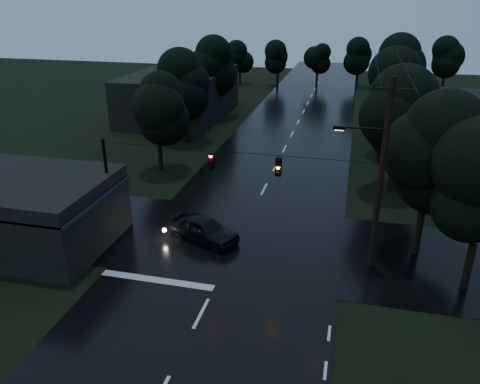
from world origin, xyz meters
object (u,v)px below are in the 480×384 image
at_px(utility_pole_main, 379,174).
at_px(utility_pole_far, 383,119).
at_px(storefront, 7,208).
at_px(car, 204,229).

relative_size(utility_pole_main, utility_pole_far, 1.33).
bearing_deg(storefront, car, 13.38).
xyz_separation_m(storefront, utility_pole_far, (21.25, 19.00, 1.86)).
relative_size(utility_pole_main, car, 2.27).
bearing_deg(utility_pole_far, storefront, -138.20).
bearing_deg(utility_pole_main, car, 176.31).
height_order(storefront, utility_pole_far, utility_pole_far).
distance_m(storefront, car, 11.34).
height_order(storefront, utility_pole_main, utility_pole_main).
bearing_deg(utility_pole_main, utility_pole_far, 87.00).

